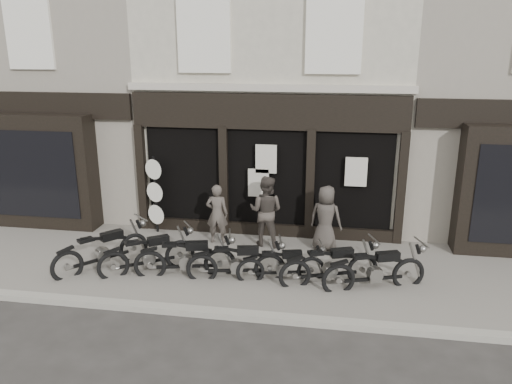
# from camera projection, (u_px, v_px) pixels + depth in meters

# --- Properties ---
(ground_plane) EXTENTS (90.00, 90.00, 0.00)m
(ground_plane) POSITION_uv_depth(u_px,v_px,m) (247.00, 288.00, 10.87)
(ground_plane) COLOR #2D2B28
(ground_plane) RESTS_ON ground
(pavement) EXTENTS (30.00, 4.20, 0.12)m
(pavement) POSITION_uv_depth(u_px,v_px,m) (254.00, 268.00, 11.71)
(pavement) COLOR slate
(pavement) RESTS_ON ground_plane
(kerb) EXTENTS (30.00, 0.25, 0.13)m
(kerb) POSITION_uv_depth(u_px,v_px,m) (236.00, 315.00, 9.67)
(kerb) COLOR gray
(kerb) RESTS_ON ground_plane
(central_building) EXTENTS (7.30, 6.22, 8.34)m
(central_building) POSITION_uv_depth(u_px,v_px,m) (281.00, 78.00, 15.33)
(central_building) COLOR beige
(central_building) RESTS_ON ground
(neighbour_left) EXTENTS (5.60, 6.73, 8.34)m
(neighbour_left) POSITION_uv_depth(u_px,v_px,m) (87.00, 78.00, 16.26)
(neighbour_left) COLOR gray
(neighbour_left) RESTS_ON ground
(neighbour_right) EXTENTS (5.60, 6.73, 8.34)m
(neighbour_right) POSITION_uv_depth(u_px,v_px,m) (500.00, 82.00, 14.32)
(neighbour_right) COLOR gray
(neighbour_right) RESTS_ON ground
(motorcycle_0) EXTENTS (1.75, 1.95, 1.13)m
(motorcycle_0) POSITION_uv_depth(u_px,v_px,m) (103.00, 254.00, 11.54)
(motorcycle_0) COLOR black
(motorcycle_0) RESTS_ON ground
(motorcycle_1) EXTENTS (1.97, 1.52, 1.08)m
(motorcycle_1) POSITION_uv_depth(u_px,v_px,m) (149.00, 257.00, 11.39)
(motorcycle_1) COLOR black
(motorcycle_1) RESTS_ON ground
(motorcycle_2) EXTENTS (2.25, 0.85, 1.09)m
(motorcycle_2) POSITION_uv_depth(u_px,v_px,m) (186.00, 261.00, 11.16)
(motorcycle_2) COLOR black
(motorcycle_2) RESTS_ON ground
(motorcycle_3) EXTENTS (2.18, 0.73, 1.05)m
(motorcycle_3) POSITION_uv_depth(u_px,v_px,m) (237.00, 266.00, 10.98)
(motorcycle_3) COLOR black
(motorcycle_3) RESTS_ON ground
(motorcycle_4) EXTENTS (1.95, 0.73, 0.95)m
(motorcycle_4) POSITION_uv_depth(u_px,v_px,m) (282.00, 268.00, 10.96)
(motorcycle_4) COLOR black
(motorcycle_4) RESTS_ON ground
(motorcycle_5) EXTENTS (2.14, 1.08, 1.08)m
(motorcycle_5) POSITION_uv_depth(u_px,v_px,m) (330.00, 269.00, 10.79)
(motorcycle_5) COLOR black
(motorcycle_5) RESTS_ON ground
(motorcycle_6) EXTENTS (2.21, 1.08, 1.10)m
(motorcycle_6) POSITION_uv_depth(u_px,v_px,m) (375.00, 274.00, 10.56)
(motorcycle_6) COLOR black
(motorcycle_6) RESTS_ON ground
(man_left) EXTENTS (0.59, 0.40, 1.57)m
(man_left) POSITION_uv_depth(u_px,v_px,m) (217.00, 214.00, 12.84)
(man_left) COLOR #4B433D
(man_left) RESTS_ON pavement
(man_centre) EXTENTS (1.00, 0.84, 1.83)m
(man_centre) POSITION_uv_depth(u_px,v_px,m) (266.00, 211.00, 12.66)
(man_centre) COLOR #423B35
(man_centre) RESTS_ON pavement
(man_right) EXTENTS (0.92, 0.73, 1.66)m
(man_right) POSITION_uv_depth(u_px,v_px,m) (326.00, 218.00, 12.39)
(man_right) COLOR #3D3833
(man_right) RESTS_ON pavement
(advert_sign_post) EXTENTS (0.52, 0.35, 2.25)m
(advert_sign_post) POSITION_uv_depth(u_px,v_px,m) (155.00, 198.00, 13.50)
(advert_sign_post) COLOR black
(advert_sign_post) RESTS_ON ground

